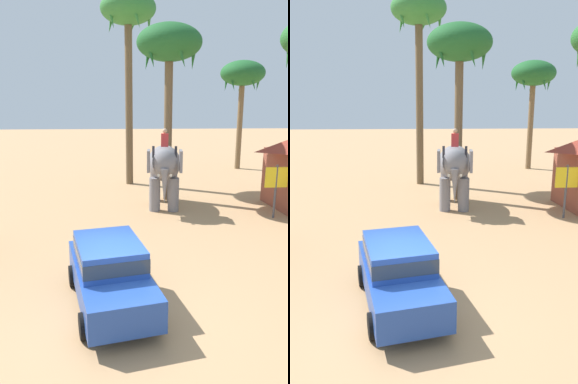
# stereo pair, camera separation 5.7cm
# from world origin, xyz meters

# --- Properties ---
(ground_plane) EXTENTS (120.00, 120.00, 0.00)m
(ground_plane) POSITION_xyz_m (0.00, 0.00, 0.00)
(ground_plane) COLOR tan
(car_sedan_foreground) EXTENTS (2.55, 4.37, 1.70)m
(car_sedan_foreground) POSITION_xyz_m (-0.28, 0.64, 0.93)
(car_sedan_foreground) COLOR #23479E
(car_sedan_foreground) RESTS_ON ground
(elephant_with_mahout) EXTENTS (1.91, 3.95, 3.88)m
(elephant_with_mahout) POSITION_xyz_m (2.10, 9.62, 1.99)
(elephant_with_mahout) COLOR slate
(elephant_with_mahout) RESTS_ON ground
(palm_tree_near_hut) EXTENTS (3.20, 3.20, 11.10)m
(palm_tree_near_hut) POSITION_xyz_m (0.53, 15.03, 9.70)
(palm_tree_near_hut) COLOR brown
(palm_tree_near_hut) RESTS_ON ground
(palm_tree_left_of_road) EXTENTS (3.20, 3.20, 7.91)m
(palm_tree_left_of_road) POSITION_xyz_m (8.89, 19.92, 6.79)
(palm_tree_left_of_road) COLOR brown
(palm_tree_left_of_road) RESTS_ON ground
(palm_tree_far_back) EXTENTS (3.20, 3.20, 8.76)m
(palm_tree_far_back) POSITION_xyz_m (2.44, 11.13, 7.58)
(palm_tree_far_back) COLOR brown
(palm_tree_far_back) RESTS_ON ground
(signboard_yellow) EXTENTS (1.00, 0.10, 2.40)m
(signboard_yellow) POSITION_xyz_m (6.82, 7.58, 1.69)
(signboard_yellow) COLOR #4C4C51
(signboard_yellow) RESTS_ON ground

